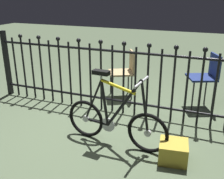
{
  "coord_description": "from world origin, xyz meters",
  "views": [
    {
      "loc": [
        1.43,
        -2.83,
        1.76
      ],
      "look_at": [
        0.19,
        0.21,
        0.55
      ],
      "focal_mm": 42.82,
      "sensor_mm": 36.0,
      "label": 1
    }
  ],
  "objects_px": {
    "chair_tan": "(125,69)",
    "chair_navy": "(206,74)",
    "bicycle": "(115,120)",
    "display_crate": "(173,152)"
  },
  "relations": [
    {
      "from": "chair_tan",
      "to": "display_crate",
      "type": "relative_size",
      "value": 2.67
    },
    {
      "from": "bicycle",
      "to": "display_crate",
      "type": "height_order",
      "value": "bicycle"
    },
    {
      "from": "chair_tan",
      "to": "chair_navy",
      "type": "distance_m",
      "value": 1.32
    },
    {
      "from": "bicycle",
      "to": "chair_navy",
      "type": "height_order",
      "value": "bicycle"
    },
    {
      "from": "chair_tan",
      "to": "chair_navy",
      "type": "height_order",
      "value": "chair_navy"
    },
    {
      "from": "bicycle",
      "to": "chair_navy",
      "type": "bearing_deg",
      "value": 59.95
    },
    {
      "from": "chair_navy",
      "to": "display_crate",
      "type": "distance_m",
      "value": 1.73
    },
    {
      "from": "chair_navy",
      "to": "display_crate",
      "type": "bearing_deg",
      "value": -96.53
    },
    {
      "from": "bicycle",
      "to": "display_crate",
      "type": "bearing_deg",
      "value": -6.83
    },
    {
      "from": "bicycle",
      "to": "chair_tan",
      "type": "bearing_deg",
      "value": 104.92
    }
  ]
}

